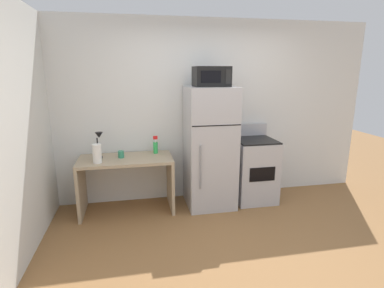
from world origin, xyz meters
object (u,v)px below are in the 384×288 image
(spray_bottle, at_px, (156,146))
(refrigerator, at_px, (210,148))
(desk_lamp, at_px, (99,141))
(microwave, at_px, (211,76))
(oven_range, at_px, (254,169))
(paper_towel_roll, at_px, (97,154))
(desk, at_px, (126,174))
(coffee_mug, at_px, (121,154))

(spray_bottle, height_order, refrigerator, refrigerator)
(desk_lamp, xyz_separation_m, microwave, (1.49, -0.09, 0.82))
(microwave, bearing_deg, desk_lamp, 176.39)
(microwave, xyz_separation_m, oven_range, (0.68, 0.05, -1.34))
(paper_towel_roll, relative_size, microwave, 0.52)
(refrigerator, bearing_deg, desk, 179.02)
(oven_range, bearing_deg, microwave, -175.76)
(desk_lamp, bearing_deg, desk, -9.05)
(paper_towel_roll, distance_m, refrigerator, 1.50)
(paper_towel_roll, relative_size, spray_bottle, 0.96)
(microwave, bearing_deg, paper_towel_roll, -175.85)
(desk_lamp, bearing_deg, paper_towel_roll, -92.82)
(refrigerator, distance_m, microwave, 0.97)
(desk, height_order, desk_lamp, desk_lamp)
(paper_towel_roll, distance_m, microwave, 1.77)
(refrigerator, bearing_deg, paper_towel_roll, -175.05)
(paper_towel_roll, relative_size, oven_range, 0.22)
(paper_towel_roll, bearing_deg, microwave, 4.15)
(spray_bottle, height_order, microwave, microwave)
(refrigerator, relative_size, oven_range, 1.53)
(microwave, relative_size, oven_range, 0.42)
(coffee_mug, bearing_deg, paper_towel_roll, -148.72)
(microwave, bearing_deg, spray_bottle, 164.71)
(desk_lamp, relative_size, spray_bottle, 1.42)
(coffee_mug, xyz_separation_m, refrigerator, (1.21, -0.04, 0.04))
(desk, height_order, oven_range, oven_range)
(desk, relative_size, spray_bottle, 4.95)
(desk_lamp, height_order, spray_bottle, desk_lamp)
(paper_towel_roll, bearing_deg, oven_range, 4.18)
(desk_lamp, distance_m, microwave, 1.70)
(oven_range, bearing_deg, desk, -179.70)
(desk, height_order, paper_towel_roll, paper_towel_roll)
(desk_lamp, relative_size, microwave, 0.77)
(paper_towel_roll, height_order, refrigerator, refrigerator)
(microwave, bearing_deg, oven_range, 4.24)
(desk_lamp, relative_size, refrigerator, 0.21)
(desk_lamp, bearing_deg, spray_bottle, 8.28)
(desk_lamp, distance_m, paper_towel_roll, 0.24)
(desk, relative_size, coffee_mug, 12.99)
(coffee_mug, distance_m, oven_range, 1.92)
(coffee_mug, xyz_separation_m, microwave, (1.21, -0.07, 1.01))
(spray_bottle, bearing_deg, refrigerator, -13.76)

